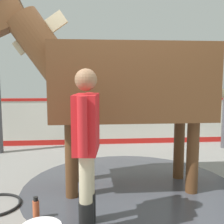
{
  "coord_description": "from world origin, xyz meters",
  "views": [
    {
      "loc": [
        -2.01,
        2.55,
        1.52
      ],
      "look_at": [
        0.17,
        0.28,
        1.13
      ],
      "focal_mm": 43.48,
      "sensor_mm": 36.0,
      "label": 1
    }
  ],
  "objects": [
    {
      "name": "ground_plane",
      "position": [
        0.0,
        0.0,
        -0.01
      ],
      "size": [
        16.0,
        16.0,
        0.02
      ],
      "primitive_type": "cube",
      "color": "gray"
    },
    {
      "name": "wet_patch",
      "position": [
        0.36,
        -0.28,
        0.0
      ],
      "size": [
        3.01,
        3.01,
        0.0
      ],
      "primitive_type": "cylinder",
      "color": "#42444C",
      "rests_on": "ground"
    },
    {
      "name": "barrier_wall",
      "position": [
        2.27,
        -1.95,
        0.5
      ],
      "size": [
        3.88,
        4.4,
        1.08
      ],
      "color": "silver",
      "rests_on": "ground"
    },
    {
      "name": "horse",
      "position": [
        0.44,
        -0.19,
        1.48
      ],
      "size": [
        2.46,
        2.73,
        2.57
      ],
      "rotation": [
        0.0,
        0.0,
        0.85
      ],
      "color": "brown",
      "rests_on": "ground"
    },
    {
      "name": "handler",
      "position": [
        -0.01,
        0.84,
        0.92
      ],
      "size": [
        0.48,
        0.51,
        1.62
      ],
      "rotation": [
        0.0,
        0.0,
        3.88
      ],
      "color": "black",
      "rests_on": "ground"
    },
    {
      "name": "bottle_spray",
      "position": [
        0.52,
        1.11,
        0.11
      ],
      "size": [
        0.07,
        0.07,
        0.25
      ],
      "color": "#CC5933",
      "rests_on": "ground"
    }
  ]
}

